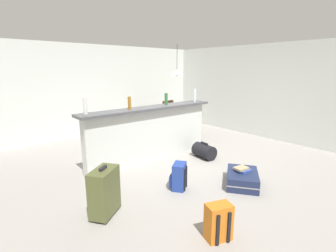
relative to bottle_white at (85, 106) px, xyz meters
The scene contains 19 objects.
ground_plane 2.19m from the bottle_white, 11.72° to the right, with size 13.00×13.00×0.05m, color gray.
wall_back 3.20m from the bottle_white, 57.13° to the left, with size 6.60×0.10×2.50m, color silver.
wall_right 4.79m from the bottle_white, ahead, with size 0.10×6.00×2.50m, color silver.
partition_half_wall 1.48m from the bottle_white, ahead, with size 2.80×0.20×1.07m, color silver.
bar_countertop 1.31m from the bottle_white, ahead, with size 2.96×0.40×0.05m, color #4C4C51.
bottle_white is the anchor object (origin of this frame).
bottle_amber 0.84m from the bottle_white, ahead, with size 0.06×0.06×0.23m, color #9E661E.
bottle_green 1.73m from the bottle_white, ahead, with size 0.07×0.07×0.24m, color #2D6B38.
bottle_clear 2.52m from the bottle_white, ahead, with size 0.06×0.06×0.29m, color silver.
dining_table 3.39m from the bottle_white, 21.85° to the left, with size 1.10×0.80×0.74m.
dining_chair_near_partition 3.21m from the bottle_white, 13.33° to the left, with size 0.43×0.43×0.93m.
dining_chair_far_side 3.68m from the bottle_white, 28.56° to the left, with size 0.41×0.41×0.93m.
pendant_lamp 3.46m from the bottle_white, 21.52° to the left, with size 0.34×0.34×0.85m.
suitcase_flat_navy 2.85m from the bottle_white, 47.06° to the right, with size 0.87×0.80×0.22m.
backpack_blue 1.92m from the bottle_white, 56.33° to the right, with size 0.34×0.33×0.42m.
duffel_bag_black 2.59m from the bottle_white, 16.14° to the right, with size 0.35×0.51×0.34m.
backpack_orange 2.74m from the bottle_white, 80.63° to the right, with size 0.32×0.30×0.42m.
suitcase_upright_olive 1.60m from the bottle_white, 104.95° to the right, with size 0.50×0.45×0.67m.
book_stack 2.80m from the bottle_white, 46.37° to the right, with size 0.26×0.23×0.07m.
Camera 1 is at (-3.34, -3.66, 1.87)m, focal length 26.79 mm.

